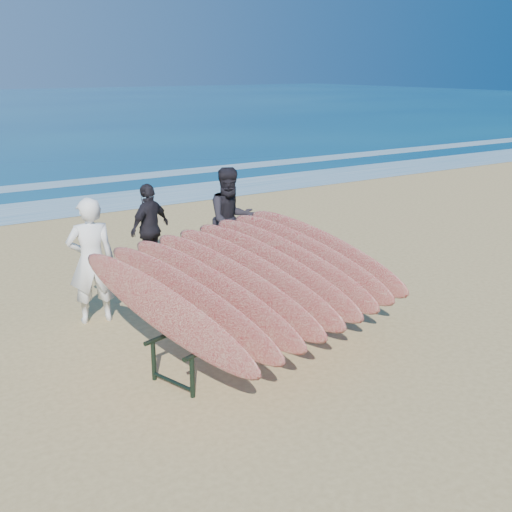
% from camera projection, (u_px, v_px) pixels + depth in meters
% --- Properties ---
extents(ground, '(120.00, 120.00, 0.00)m').
position_uv_depth(ground, '(288.00, 335.00, 8.89)').
color(ground, tan).
rests_on(ground, ground).
extents(foam_near, '(160.00, 160.00, 0.00)m').
position_uv_depth(foam_near, '(65.00, 207.00, 16.91)').
color(foam_near, white).
rests_on(foam_near, ground).
extents(foam_far, '(160.00, 160.00, 0.00)m').
position_uv_depth(foam_far, '(30.00, 187.00, 19.71)').
color(foam_far, white).
rests_on(foam_far, ground).
extents(surfboard_rack, '(3.88, 3.71, 1.61)m').
position_uv_depth(surfboard_rack, '(256.00, 278.00, 8.25)').
color(surfboard_rack, black).
rests_on(surfboard_rack, ground).
extents(person_white, '(0.74, 0.56, 1.84)m').
position_uv_depth(person_white, '(91.00, 261.00, 9.15)').
color(person_white, white).
rests_on(person_white, ground).
extents(person_dark_a, '(0.97, 0.79, 1.88)m').
position_uv_depth(person_dark_a, '(231.00, 220.00, 11.45)').
color(person_dark_a, black).
rests_on(person_dark_a, ground).
extents(person_dark_b, '(1.02, 0.75, 1.61)m').
position_uv_depth(person_dark_b, '(150.00, 228.00, 11.45)').
color(person_dark_b, black).
rests_on(person_dark_b, ground).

